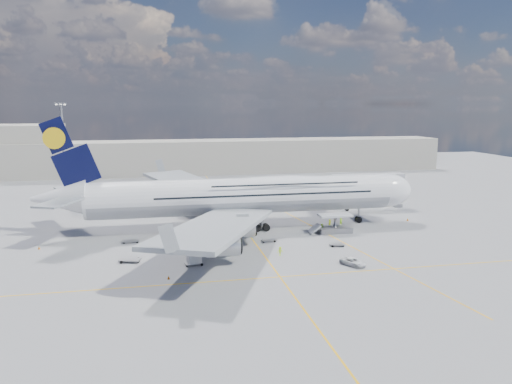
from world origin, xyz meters
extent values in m
plane|color=gray|center=(0.00, 0.00, 0.00)|extent=(300.00, 300.00, 0.00)
cube|color=#FFB80D|center=(0.00, 0.00, 0.01)|extent=(0.25, 220.00, 0.01)
cube|color=#FFB80D|center=(0.00, -20.00, 0.01)|extent=(120.00, 0.25, 0.01)
cube|color=#FFB80D|center=(14.00, 10.00, 0.01)|extent=(14.16, 99.06, 0.01)
cylinder|color=white|center=(0.00, 10.00, 6.80)|extent=(62.00, 7.20, 7.20)
cylinder|color=#9EA0A5|center=(0.00, 10.00, 6.65)|extent=(60.76, 7.13, 7.13)
ellipsoid|color=white|center=(8.00, 10.00, 8.78)|extent=(36.00, 6.84, 3.76)
ellipsoid|color=white|center=(31.00, 10.00, 6.80)|extent=(11.52, 7.20, 7.20)
ellipsoid|color=black|center=(34.24, 10.00, 7.40)|extent=(3.84, 4.16, 1.44)
cone|color=white|center=(-35.50, 10.00, 7.60)|extent=(10.00, 6.84, 6.84)
cube|color=black|center=(-33.50, 10.00, 16.40)|extent=(11.02, 0.46, 14.61)
cylinder|color=yellow|center=(-35.60, 10.00, 18.90)|extent=(4.00, 0.60, 4.00)
cube|color=#999EA3|center=(-8.00, 30.00, 5.60)|extent=(25.49, 39.15, 3.35)
cube|color=#999EA3|center=(-8.00, -10.00, 5.60)|extent=(25.49, 39.15, 3.35)
cylinder|color=#B7BABF|center=(-3.00, 22.50, 3.20)|extent=(5.20, 3.50, 3.50)
cylinder|color=#B7BABF|center=(-7.50, 33.00, 3.20)|extent=(5.20, 3.50, 3.50)
cylinder|color=#B7BABF|center=(-3.00, -2.50, 3.20)|extent=(5.20, 3.50, 3.50)
cylinder|color=#B7BABF|center=(-7.50, -13.00, 3.20)|extent=(5.20, 3.50, 3.50)
cylinder|color=gray|center=(25.00, 10.00, 2.20)|extent=(0.44, 0.44, 3.80)
cylinder|color=black|center=(25.00, 10.00, 0.65)|extent=(1.30, 0.90, 1.30)
cylinder|color=gray|center=(0.00, 10.00, 2.20)|extent=(0.56, 0.56, 3.80)
cylinder|color=black|center=(0.00, 13.20, 0.75)|extent=(1.50, 0.90, 1.50)
cube|color=#B7B7BC|center=(25.00, 18.60, 7.10)|extent=(3.00, 10.00, 2.60)
cube|color=#B7B7BC|center=(33.00, 23.60, 7.10)|extent=(18.00, 3.00, 2.60)
cylinder|color=gray|center=(27.00, 21.60, 3.55)|extent=(0.80, 0.80, 7.10)
cylinder|color=black|center=(27.00, 21.60, 0.45)|extent=(0.90, 0.80, 0.90)
cylinder|color=gray|center=(41.00, 23.60, 3.55)|extent=(1.00, 1.00, 7.10)
cube|color=gray|center=(41.00, 23.60, 0.40)|extent=(2.00, 2.00, 0.80)
cylinder|color=#B7B7BC|center=(25.00, 14.80, 7.10)|extent=(3.60, 3.60, 2.80)
cube|color=silver|center=(17.00, 2.90, 3.50)|extent=(6.50, 3.20, 0.35)
cube|color=gray|center=(17.00, 2.90, 0.55)|extent=(6.50, 3.20, 1.10)
cube|color=gray|center=(17.00, 2.90, 2.05)|extent=(0.22, 1.99, 3.00)
cylinder|color=black|center=(14.40, 1.70, 0.35)|extent=(0.70, 0.30, 0.70)
cube|color=silver|center=(12.80, 2.90, 1.00)|extent=(2.16, 2.60, 1.60)
cylinder|color=gray|center=(-40.00, 45.00, 12.50)|extent=(0.70, 0.70, 25.00)
cube|color=gray|center=(-40.00, 45.00, 25.20)|extent=(3.00, 0.40, 0.60)
cube|color=#B2AD9E|center=(0.00, 95.00, 6.00)|extent=(180.00, 16.00, 12.00)
cube|color=#B2AD9E|center=(-70.00, 100.00, 9.00)|extent=(40.00, 22.00, 18.00)
cube|color=#193814|center=(40.00, 140.00, 4.00)|extent=(160.00, 6.00, 8.00)
cube|color=gray|center=(-20.27, -1.09, 0.35)|extent=(3.31, 2.29, 0.18)
cylinder|color=black|center=(-21.47, -1.69, 0.22)|extent=(0.44, 0.18, 0.44)
cylinder|color=black|center=(-19.07, -0.49, 0.22)|extent=(0.44, 0.18, 0.44)
cube|color=gray|center=(-21.99, -8.37, 0.38)|extent=(3.67, 2.69, 0.20)
cylinder|color=black|center=(-23.31, -9.03, 0.24)|extent=(0.48, 0.20, 0.48)
cylinder|color=black|center=(-20.68, -7.71, 0.24)|extent=(0.48, 0.20, 0.48)
cube|color=gray|center=(-11.94, -12.09, 0.33)|extent=(3.13, 2.18, 0.17)
cylinder|color=black|center=(-13.08, -12.66, 0.21)|extent=(0.42, 0.17, 0.42)
cylinder|color=black|center=(-10.81, -11.53, 0.21)|extent=(0.42, 0.17, 0.42)
cube|color=silver|center=(-11.94, -12.09, 1.09)|extent=(2.37, 1.90, 1.42)
cube|color=gray|center=(-22.37, 3.46, 0.35)|extent=(3.04, 1.68, 0.18)
cylinder|color=black|center=(-23.56, 2.86, 0.22)|extent=(0.44, 0.18, 0.44)
cylinder|color=black|center=(-21.17, 4.06, 0.22)|extent=(0.44, 0.18, 0.44)
cube|color=gray|center=(2.62, -1.22, 0.30)|extent=(2.86, 2.02, 0.15)
cylinder|color=black|center=(1.59, -1.73, 0.19)|extent=(0.38, 0.15, 0.38)
cylinder|color=black|center=(3.65, -0.70, 0.19)|extent=(0.38, 0.15, 0.38)
cube|color=gray|center=(14.00, -6.38, 0.30)|extent=(2.81, 1.93, 0.15)
cylinder|color=black|center=(12.97, -6.89, 0.19)|extent=(0.38, 0.15, 0.38)
cylinder|color=black|center=(15.02, -5.87, 0.19)|extent=(0.38, 0.15, 0.38)
cube|color=silver|center=(-7.01, -1.19, 0.73)|extent=(3.15, 2.00, 1.35)
cube|color=black|center=(-7.01, -1.19, 1.56)|extent=(1.30, 1.46, 0.52)
cylinder|color=black|center=(-8.05, -1.76, 0.33)|extent=(0.67, 0.26, 0.67)
cylinder|color=black|center=(-5.97, -0.62, 0.33)|extent=(0.67, 0.26, 0.67)
cube|color=gray|center=(-7.16, 34.63, 0.95)|extent=(6.48, 3.44, 1.89)
cube|color=silver|center=(-7.82, 34.63, 2.75)|extent=(4.92, 3.22, 2.08)
cube|color=silver|center=(-4.79, 34.63, 1.80)|extent=(2.10, 2.47, 1.52)
cube|color=black|center=(-4.13, 34.63, 1.99)|extent=(0.51, 1.89, 0.85)
cylinder|color=black|center=(-5.08, 33.54, 0.52)|extent=(1.04, 0.33, 1.04)
cylinder|color=black|center=(-9.24, 35.71, 0.52)|extent=(1.04, 0.33, 1.04)
cube|color=orange|center=(-7.82, 34.63, 2.08)|extent=(4.98, 3.27, 0.47)
cube|color=gray|center=(-23.09, 36.02, 1.08)|extent=(7.39, 5.70, 2.16)
cube|color=silver|center=(-23.85, 36.02, 3.13)|extent=(5.84, 4.89, 2.38)
cube|color=silver|center=(-20.39, 36.02, 2.05)|extent=(2.91, 3.12, 1.73)
cube|color=black|center=(-19.64, 36.02, 2.27)|extent=(1.20, 1.96, 0.97)
cylinder|color=black|center=(-20.72, 34.77, 0.59)|extent=(1.19, 0.38, 1.19)
cylinder|color=black|center=(-25.47, 37.26, 0.59)|extent=(1.19, 0.38, 1.19)
imported|color=white|center=(12.58, -17.22, 0.61)|extent=(3.95, 4.78, 1.21)
imported|color=#AEFF1A|center=(20.13, 7.68, 0.98)|extent=(0.84, 0.71, 1.97)
imported|color=#A6F119|center=(14.44, 3.23, 0.90)|extent=(1.08, 1.11, 1.80)
imported|color=#C0F71A|center=(-4.34, -1.41, 1.00)|extent=(0.89, 1.27, 2.01)
imported|color=#C9E618|center=(17.73, 7.79, 0.75)|extent=(0.72, 0.86, 1.49)
imported|color=#CFFF1A|center=(2.60, -9.84, 0.77)|extent=(1.04, 0.66, 1.54)
cone|color=orange|center=(36.18, 9.28, 0.30)|extent=(0.47, 0.47, 0.60)
cube|color=orange|center=(36.18, 9.28, 0.02)|extent=(0.40, 0.40, 0.03)
cone|color=orange|center=(-7.10, 22.11, 0.30)|extent=(0.47, 0.47, 0.60)
cube|color=orange|center=(-7.10, 22.11, 0.02)|extent=(0.41, 0.41, 0.03)
cone|color=orange|center=(-18.15, 37.16, 0.31)|extent=(0.49, 0.49, 0.63)
cube|color=orange|center=(-18.15, 37.16, 0.02)|extent=(0.43, 0.43, 0.03)
cone|color=orange|center=(-11.73, 2.02, 0.25)|extent=(0.39, 0.39, 0.49)
cube|color=orange|center=(-11.73, 2.02, 0.01)|extent=(0.33, 0.33, 0.03)
cone|color=orange|center=(-16.13, -17.71, 0.26)|extent=(0.40, 0.40, 0.51)
cube|color=orange|center=(-16.13, -17.71, 0.01)|extent=(0.35, 0.35, 0.03)
cone|color=orange|center=(-37.94, 2.21, 0.27)|extent=(0.43, 0.43, 0.54)
cube|color=orange|center=(-37.94, 2.21, 0.01)|extent=(0.37, 0.37, 0.03)
camera|label=1|loc=(-17.47, -88.04, 25.12)|focal=35.00mm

